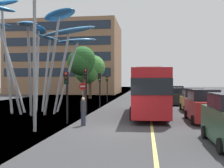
# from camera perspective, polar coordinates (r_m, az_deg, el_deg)

# --- Properties ---
(ground) EXTENTS (120.00, 240.00, 0.10)m
(ground) POSITION_cam_1_polar(r_m,az_deg,el_deg) (14.79, -2.48, -10.15)
(ground) COLOR #38383A
(red_bus) EXTENTS (2.99, 11.18, 3.79)m
(red_bus) POSITION_cam_1_polar(r_m,az_deg,el_deg) (21.25, 7.83, -1.14)
(red_bus) COLOR red
(red_bus) RESTS_ON ground
(leaf_sculpture) EXTENTS (11.37, 11.75, 9.85)m
(leaf_sculpture) POSITION_cam_1_polar(r_m,az_deg,el_deg) (23.30, -15.89, 10.94)
(leaf_sculpture) COLOR #9EA0A5
(leaf_sculpture) RESTS_ON ground
(traffic_light_kerb_near) EXTENTS (0.28, 0.42, 3.32)m
(traffic_light_kerb_near) POSITION_cam_1_polar(r_m,az_deg,el_deg) (16.99, -9.83, -0.42)
(traffic_light_kerb_near) COLOR black
(traffic_light_kerb_near) RESTS_ON ground
(traffic_light_kerb_far) EXTENTS (0.28, 0.42, 3.69)m
(traffic_light_kerb_far) POSITION_cam_1_polar(r_m,az_deg,el_deg) (20.65, -5.70, 0.48)
(traffic_light_kerb_far) COLOR black
(traffic_light_kerb_far) RESTS_ON ground
(traffic_light_island_mid) EXTENTS (0.28, 0.42, 3.54)m
(traffic_light_island_mid) POSITION_cam_1_polar(r_m,az_deg,el_deg) (26.33, -2.70, 0.27)
(traffic_light_island_mid) COLOR black
(traffic_light_island_mid) RESTS_ON ground
(traffic_light_opposite) EXTENTS (0.28, 0.42, 3.51)m
(traffic_light_opposite) POSITION_cam_1_polar(r_m,az_deg,el_deg) (33.91, -1.08, 0.30)
(traffic_light_opposite) COLOR black
(traffic_light_opposite) RESTS_ON ground
(car_parked_mid) EXTENTS (1.98, 4.59, 2.18)m
(car_parked_mid) POSITION_cam_1_polar(r_m,az_deg,el_deg) (18.65, 19.18, -4.63)
(car_parked_mid) COLOR maroon
(car_parked_mid) RESTS_ON ground
(car_parked_far) EXTENTS (1.91, 4.33, 2.11)m
(car_parked_far) POSITION_cam_1_polar(r_m,az_deg,el_deg) (24.91, 17.09, -3.43)
(car_parked_far) COLOR gold
(car_parked_far) RESTS_ON ground
(car_side_street) EXTENTS (1.96, 4.50, 1.96)m
(car_side_street) POSITION_cam_1_polar(r_m,az_deg,el_deg) (31.52, 14.04, -2.69)
(car_side_street) COLOR black
(car_side_street) RESTS_ON ground
(car_far_side) EXTENTS (1.95, 3.89, 2.09)m
(car_far_side) POSITION_cam_1_polar(r_m,az_deg,el_deg) (37.17, 13.86, -2.12)
(car_far_side) COLOR black
(car_far_side) RESTS_ON ground
(street_lamp) EXTENTS (1.72, 0.44, 7.64)m
(street_lamp) POSITION_cam_1_polar(r_m,az_deg,el_deg) (14.70, -15.10, 9.06)
(street_lamp) COLOR gray
(street_lamp) RESTS_ON ground
(tree_pavement_near) EXTENTS (3.76, 5.08, 7.45)m
(tree_pavement_near) POSITION_cam_1_polar(r_m,az_deg,el_deg) (36.08, -6.60, 4.79)
(tree_pavement_near) COLOR brown
(tree_pavement_near) RESTS_ON ground
(tree_pavement_far) EXTENTS (4.62, 4.92, 6.94)m
(tree_pavement_far) POSITION_cam_1_polar(r_m,az_deg,el_deg) (41.76, -4.66, 3.36)
(tree_pavement_far) COLOR brown
(tree_pavement_far) RESTS_ON ground
(pedestrian) EXTENTS (0.34, 0.34, 1.74)m
(pedestrian) POSITION_cam_1_polar(r_m,az_deg,el_deg) (16.16, -6.25, -5.93)
(pedestrian) COLOR #2D3342
(pedestrian) RESTS_ON ground
(no_entry_sign) EXTENTS (0.60, 0.12, 2.60)m
(no_entry_sign) POSITION_cam_1_polar(r_m,az_deg,el_deg) (21.55, -6.38, -2.03)
(no_entry_sign) COLOR gray
(no_entry_sign) RESTS_ON ground
(backdrop_building) EXTENTS (24.01, 15.02, 15.78)m
(backdrop_building) POSITION_cam_1_polar(r_m,az_deg,el_deg) (61.84, -9.79, 5.36)
(backdrop_building) COLOR #936B4C
(backdrop_building) RESTS_ON ground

